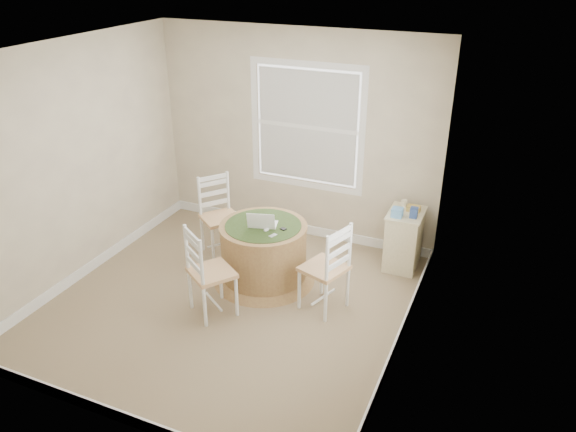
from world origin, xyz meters
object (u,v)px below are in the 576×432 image
at_px(chair_near, 212,272).
at_px(chair_left, 221,218).
at_px(corner_chest, 403,239).
at_px(chair_right, 324,268).
at_px(round_table, 264,250).
at_px(laptop, 263,224).

bearing_deg(chair_near, chair_left, -29.43).
distance_m(chair_left, corner_chest, 2.17).
bearing_deg(chair_left, chair_near, -116.96).
height_order(chair_near, corner_chest, chair_near).
bearing_deg(chair_right, round_table, -88.24).
xyz_separation_m(chair_right, laptop, (-0.79, 0.22, 0.24)).
distance_m(chair_near, corner_chest, 2.30).
bearing_deg(round_table, chair_near, -86.46).
xyz_separation_m(chair_near, corner_chest, (1.56, 1.68, -0.13)).
distance_m(chair_near, laptop, 0.81).
distance_m(round_table, laptop, 0.34).
relative_size(laptop, corner_chest, 0.52).
distance_m(round_table, corner_chest, 1.63).
xyz_separation_m(laptop, corner_chest, (1.35, 0.93, -0.36)).
bearing_deg(round_table, chair_left, 173.42).
bearing_deg(chair_near, laptop, -70.71).
bearing_deg(corner_chest, laptop, -146.23).
relative_size(chair_left, chair_right, 1.00).
relative_size(chair_left, laptop, 2.66).
bearing_deg(round_table, laptop, -61.46).
bearing_deg(chair_right, laptop, -86.98).
bearing_deg(chair_near, round_table, -70.07).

